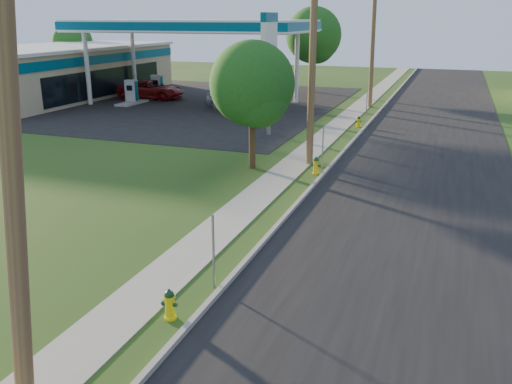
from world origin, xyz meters
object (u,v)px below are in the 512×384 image
fuel_pump_nw (132,95)px  hydrant_far (358,122)px  hydrant_near (170,304)px  hydrant_mid (316,165)px  fuel_pump_se (256,94)px  tree_back (73,44)px  utility_pole_mid (313,56)px  utility_pole_far (373,42)px  fuel_pump_ne (237,101)px  car_silver (235,98)px  price_pylon (269,39)px  car_red (151,90)px  tree_lot (314,37)px  utility_pole_near (10,145)px  fuel_pump_sw (157,89)px  tree_verge (254,87)px

fuel_pump_nw → hydrant_far: bearing=-10.0°
hydrant_near → hydrant_mid: size_ratio=0.96×
fuel_pump_se → tree_back: (-22.56, 6.78, 3.23)m
utility_pole_mid → utility_pole_far: (0.00, 18.00, -0.15)m
fuel_pump_ne → car_silver: fuel_pump_ne is taller
fuel_pump_nw → price_pylon: price_pylon is taller
car_red → fuel_pump_se: bearing=-88.2°
hydrant_mid → hydrant_far: (-0.08, 11.31, -0.04)m
tree_lot → utility_pole_near: bearing=-81.8°
car_red → tree_lot: bearing=-56.8°
fuel_pump_ne → car_red: size_ratio=0.57×
utility_pole_mid → car_silver: bearing=124.2°
tree_back → hydrant_mid: bearing=-38.3°
tree_lot → hydrant_near: tree_lot is taller
fuel_pump_ne → tree_lot: size_ratio=0.42×
utility_pole_near → tree_back: 52.30m
hydrant_mid → utility_pole_near: bearing=-92.5°
tree_lot → car_silver: bearing=-105.9°
hydrant_far → car_silver: bearing=157.7°
tree_back → car_red: (13.49, -7.71, -3.18)m
fuel_pump_se → price_pylon: size_ratio=0.47×
tree_back → hydrant_mid: size_ratio=7.83×
fuel_pump_sw → utility_pole_mid: bearing=-43.5°
hydrant_far → car_red: car_red is taller
utility_pole_mid → utility_pole_far: utility_pole_mid is taller
fuel_pump_se → tree_back: size_ratio=0.52×
fuel_pump_sw → tree_verge: (15.72, -18.67, 2.95)m
utility_pole_near → tree_verge: (-2.18, 16.33, -1.13)m
utility_pole_far → car_red: size_ratio=1.70×
fuel_pump_ne → hydrant_mid: (9.61, -14.59, -0.34)m
utility_pole_mid → car_silver: (-9.41, 13.84, -4.19)m
fuel_pump_nw → tree_back: 17.62m
utility_pole_near → fuel_pump_se: (-8.90, 35.00, -4.08)m
utility_pole_mid → tree_back: utility_pole_mid is taller
fuel_pump_sw → hydrant_far: (18.53, -7.28, -0.38)m
utility_pole_near → hydrant_near: (0.51, 3.49, -4.43)m
utility_pole_near → price_pylon: size_ratio=1.38×
utility_pole_near → tree_back: bearing=127.0°
tree_lot → tree_back: 25.28m
utility_pole_mid → hydrant_far: bearing=86.3°
tree_lot → hydrant_far: 17.35m
utility_pole_mid → tree_lot: (-6.23, 25.00, -0.09)m
price_pylon → car_silver: 11.03m
utility_pole_near → utility_pole_far: utility_pole_far is taller
hydrant_near → car_silver: bearing=109.3°
car_silver → hydrant_mid: bearing=-137.3°
fuel_pump_nw → fuel_pump_se: 9.85m
tree_verge → tree_back: (-29.28, 25.45, 0.28)m
tree_verge → hydrant_near: (2.69, -12.84, -3.31)m
fuel_pump_sw → hydrant_near: bearing=-59.7°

